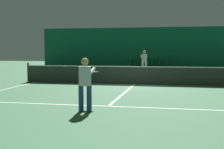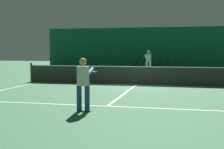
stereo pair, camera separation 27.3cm
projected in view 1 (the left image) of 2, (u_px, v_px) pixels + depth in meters
name	position (u px, v px, depth m)	size (l,w,h in m)	color
ground_plane	(134.00, 84.00, 16.16)	(60.00, 60.00, 0.00)	#3D704C
backdrop_curtain	(154.00, 48.00, 30.54)	(23.00, 0.12, 3.99)	#0F5138
court_line_baseline_far	(152.00, 70.00, 27.78)	(11.00, 0.10, 0.00)	white
court_line_service_far	(146.00, 75.00, 22.41)	(8.25, 0.10, 0.00)	white
court_line_service_near	(108.00, 106.00, 9.90)	(8.25, 0.10, 0.00)	white
court_line_sideline_left	(36.00, 82.00, 17.25)	(0.10, 23.80, 0.00)	white
court_line_centre	(134.00, 84.00, 16.16)	(0.10, 12.80, 0.00)	white
tennis_net	(135.00, 75.00, 16.11)	(12.00, 0.10, 1.07)	#2D332D
player_near	(85.00, 80.00, 9.00)	(0.39, 1.30, 1.56)	navy
player_far	(144.00, 60.00, 24.06)	(0.48, 1.41, 1.74)	beige
courtside_chair_0	(129.00, 63.00, 30.60)	(0.44, 0.44, 0.84)	#2D2D2D
courtside_chair_1	(136.00, 63.00, 30.46)	(0.44, 0.44, 0.84)	#2D2D2D
courtside_chair_2	(144.00, 63.00, 30.32)	(0.44, 0.44, 0.84)	#2D2D2D
courtside_chair_3	(151.00, 63.00, 30.18)	(0.44, 0.44, 0.84)	#2D2D2D
courtside_chair_4	(158.00, 63.00, 30.04)	(0.44, 0.44, 0.84)	#2D2D2D
courtside_chair_5	(165.00, 63.00, 29.90)	(0.44, 0.44, 0.84)	#2D2D2D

